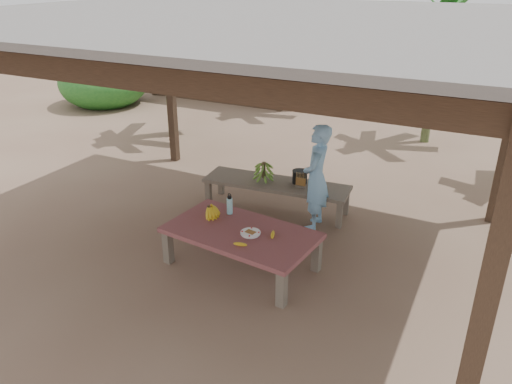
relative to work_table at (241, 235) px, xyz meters
The scene contains 16 objects.
ground 0.62m from the work_table, 106.45° to the left, with size 80.00×80.00×0.00m, color brown.
pavilion 2.38m from the work_table, 108.71° to the left, with size 6.60×5.60×2.95m.
work_table is the anchor object (origin of this frame).
bench 1.67m from the work_table, 100.03° to the left, with size 2.25×0.81×0.45m.
ripe_banana_bunch 0.58m from the work_table, 164.91° to the left, with size 0.27×0.23×0.16m, color yellow, non-canonical shape.
plate 0.17m from the work_table, 12.36° to the right, with size 0.24×0.24×0.04m.
loose_banana_front 0.37m from the work_table, 62.80° to the right, with size 0.04×0.16×0.04m, color yellow.
loose_banana_side 0.41m from the work_table, ahead, with size 0.04×0.15×0.04m, color yellow.
water_flask 0.52m from the work_table, 135.70° to the left, with size 0.08×0.08×0.28m.
green_banana_stalk 1.71m from the work_table, 106.86° to the left, with size 0.27×0.27×0.31m, color #598C2D, non-canonical shape.
cooking_pot 1.79m from the work_table, 89.08° to the left, with size 0.22×0.22×0.19m, color black.
skewer_rack 1.64m from the work_table, 86.30° to the left, with size 0.18×0.08×0.24m, color #A57F47, non-canonical shape.
woman 1.50m from the work_table, 73.03° to the left, with size 0.55×0.36×1.51m, color #6CA0CD.
hut 9.64m from the work_table, 118.76° to the left, with size 4.40×3.43×2.85m.
banana_plant_n 6.45m from the work_table, 79.14° to the left, with size 1.80×1.80×2.78m.
banana_plant_w 5.79m from the work_table, 134.31° to the left, with size 1.80×1.80×2.57m.
Camera 1 is at (2.68, -5.06, 3.39)m, focal length 35.00 mm.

